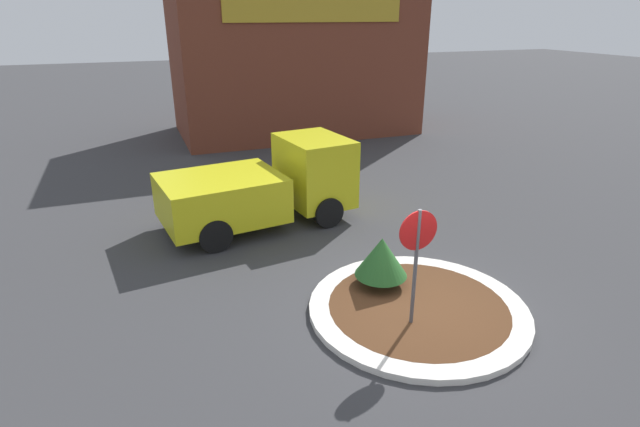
# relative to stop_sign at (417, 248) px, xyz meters

# --- Properties ---
(ground_plane) EXTENTS (120.00, 120.00, 0.00)m
(ground_plane) POSITION_rel_stop_sign_xyz_m (0.42, 0.44, -1.67)
(ground_plane) COLOR #38383A
(traffic_island) EXTENTS (4.33, 4.33, 0.13)m
(traffic_island) POSITION_rel_stop_sign_xyz_m (0.42, 0.44, -1.61)
(traffic_island) COLOR silver
(traffic_island) RESTS_ON ground_plane
(stop_sign) EXTENTS (0.74, 0.07, 2.40)m
(stop_sign) POSITION_rel_stop_sign_xyz_m (0.00, 0.00, 0.00)
(stop_sign) COLOR #4C4C51
(stop_sign) RESTS_ON ground_plane
(island_shrub) EXTENTS (1.11, 1.11, 1.08)m
(island_shrub) POSITION_rel_stop_sign_xyz_m (0.10, 1.45, -0.88)
(island_shrub) COLOR brown
(island_shrub) RESTS_ON traffic_island
(utility_truck) EXTENTS (5.43, 3.03, 2.27)m
(utility_truck) POSITION_rel_stop_sign_xyz_m (-1.21, 5.91, -0.57)
(utility_truck) COLOR gold
(utility_truck) RESTS_ON ground_plane
(storefront_building) EXTENTS (11.07, 6.07, 6.41)m
(storefront_building) POSITION_rel_stop_sign_xyz_m (3.27, 16.96, 1.54)
(storefront_building) COLOR brown
(storefront_building) RESTS_ON ground_plane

